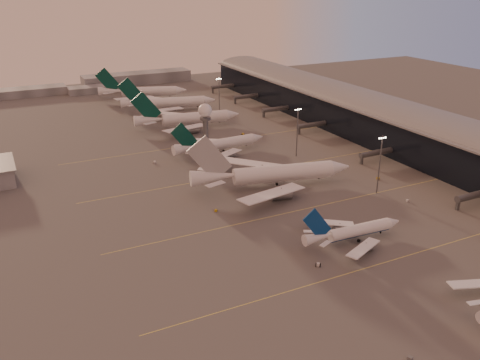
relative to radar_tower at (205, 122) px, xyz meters
name	(u,v)px	position (x,y,z in m)	size (l,w,h in m)	color
ground	(354,295)	(-5.00, -120.00, -20.95)	(700.00, 700.00, 0.00)	#4F4D4D
taxiway_markings	(326,203)	(25.00, -64.00, -20.94)	(180.00, 185.25, 0.02)	#EDD853
terminal	(387,122)	(102.88, -9.91, -10.43)	(57.00, 362.00, 23.04)	black
radar_tower	(205,122)	(0.00, 0.00, 0.00)	(6.40, 6.40, 31.10)	#53555A
mast_b	(380,162)	(50.00, -65.00, -7.21)	(3.60, 0.56, 25.00)	#53555A
mast_c	(297,130)	(45.00, -10.00, -7.21)	(3.60, 0.56, 25.00)	#53555A
mast_d	(219,95)	(43.00, 80.00, -7.21)	(3.60, 0.56, 25.00)	#53555A
distant_horizon	(106,83)	(-2.38, 205.14, -17.06)	(165.00, 37.50, 9.00)	slate
narrowbody_mid	(353,233)	(14.57, -94.14, -17.81)	(39.64, 31.61, 15.48)	white
widebody_white	(273,177)	(14.33, -39.61, -16.57)	(70.90, 56.21, 25.28)	white
greentail_a	(220,146)	(12.95, 12.22, -17.58)	(52.57, 42.36, 19.09)	white
greentail_b	(188,121)	(15.21, 63.42, -16.78)	(64.78, 51.97, 23.61)	white
greentail_c	(169,104)	(18.55, 108.19, -16.80)	(63.51, 50.69, 23.48)	white
greentail_d	(143,93)	(12.89, 149.95, -16.77)	(62.74, 49.84, 23.67)	white
gsv_truck_a	(411,355)	(-9.58, -146.95, -19.73)	(6.27, 4.48, 2.39)	#575A5C
gsv_tug_mid	(318,265)	(-5.31, -102.40, -20.44)	(4.03, 3.77, 0.99)	silver
gsv_truck_b	(408,199)	(55.51, -77.63, -19.96)	(4.93, 2.16, 1.93)	silver
gsv_truck_c	(216,209)	(-17.57, -51.56, -19.97)	(4.92, 4.03, 1.92)	gold
gsv_catering_b	(379,175)	(60.92, -53.31, -18.87)	(5.43, 3.27, 4.16)	gold
gsv_tug_far	(239,176)	(6.23, -23.27, -20.48)	(3.69, 3.51, 0.91)	silver
gsv_truck_d	(154,161)	(-22.65, 11.89, -19.73)	(4.32, 6.27, 2.39)	silver
gsv_tug_hangar	(243,134)	(37.34, 34.60, -20.41)	(3.87, 2.57, 1.05)	gold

